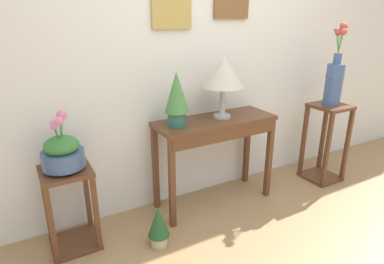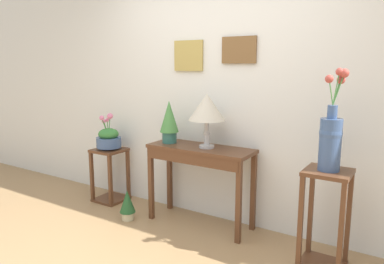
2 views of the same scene
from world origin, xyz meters
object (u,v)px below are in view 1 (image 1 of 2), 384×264
object	(u,v)px
console_table	(216,134)
pedestal_stand_left	(71,208)
pedestal_stand_right	(325,143)
table_lamp	(223,73)
potted_plant_floor	(159,225)
flower_vase_tall_right	(335,78)
planter_bowl_wide_left	(62,152)
potted_plant_on_console	(177,97)

from	to	relation	value
console_table	pedestal_stand_left	size ratio (longest dim) A/B	1.68
pedestal_stand_right	table_lamp	bearing A→B (deg)	171.64
table_lamp	potted_plant_floor	bearing A→B (deg)	-157.15
flower_vase_tall_right	table_lamp	bearing A→B (deg)	171.71
flower_vase_tall_right	potted_plant_floor	size ratio (longest dim) A/B	2.39
console_table	planter_bowl_wide_left	size ratio (longest dim) A/B	2.52
pedestal_stand_left	pedestal_stand_right	bearing A→B (deg)	-3.84
potted_plant_on_console	planter_bowl_wide_left	distance (m)	0.91
console_table	potted_plant_on_console	size ratio (longest dim) A/B	2.45
table_lamp	flower_vase_tall_right	bearing A→B (deg)	-8.29
pedestal_stand_right	pedestal_stand_left	bearing A→B (deg)	176.16
console_table	planter_bowl_wide_left	world-z (taller)	planter_bowl_wide_left
console_table	table_lamp	distance (m)	0.51
pedestal_stand_right	flower_vase_tall_right	world-z (taller)	flower_vase_tall_right
pedestal_stand_right	potted_plant_floor	distance (m)	1.92
flower_vase_tall_right	potted_plant_on_console	bearing A→B (deg)	174.27
planter_bowl_wide_left	flower_vase_tall_right	size ratio (longest dim) A/B	0.55
console_table	pedestal_stand_right	xyz separation A→B (m)	(1.23, -0.15, -0.27)
planter_bowl_wide_left	potted_plant_floor	bearing A→B (deg)	-29.58
pedestal_stand_left	potted_plant_floor	xyz separation A→B (m)	(0.54, -0.31, -0.14)
flower_vase_tall_right	potted_plant_floor	bearing A→B (deg)	-175.61
pedestal_stand_left	flower_vase_tall_right	world-z (taller)	flower_vase_tall_right
pedestal_stand_left	planter_bowl_wide_left	world-z (taller)	planter_bowl_wide_left
pedestal_stand_left	console_table	bearing A→B (deg)	-0.76
flower_vase_tall_right	pedestal_stand_right	bearing A→B (deg)	-141.75
console_table	pedestal_stand_right	size ratio (longest dim) A/B	1.32
console_table	table_lamp	bearing A→B (deg)	17.96
planter_bowl_wide_left	flower_vase_tall_right	world-z (taller)	flower_vase_tall_right
console_table	table_lamp	world-z (taller)	table_lamp
table_lamp	planter_bowl_wide_left	distance (m)	1.36
pedestal_stand_right	potted_plant_on_console	bearing A→B (deg)	174.22
table_lamp	potted_plant_floor	xyz separation A→B (m)	(-0.75, -0.32, -1.00)
flower_vase_tall_right	potted_plant_floor	world-z (taller)	flower_vase_tall_right
table_lamp	potted_plant_floor	distance (m)	1.29
pedestal_stand_right	flower_vase_tall_right	size ratio (longest dim) A/B	1.05
pedestal_stand_right	flower_vase_tall_right	bearing A→B (deg)	38.25
planter_bowl_wide_left	flower_vase_tall_right	bearing A→B (deg)	-3.79
table_lamp	flower_vase_tall_right	distance (m)	1.18
pedestal_stand_left	planter_bowl_wide_left	bearing A→B (deg)	-75.91
pedestal_stand_left	potted_plant_floor	distance (m)	0.64
pedestal_stand_right	potted_plant_floor	xyz separation A→B (m)	(-1.91, -0.15, -0.22)
potted_plant_on_console	pedestal_stand_left	distance (m)	1.12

